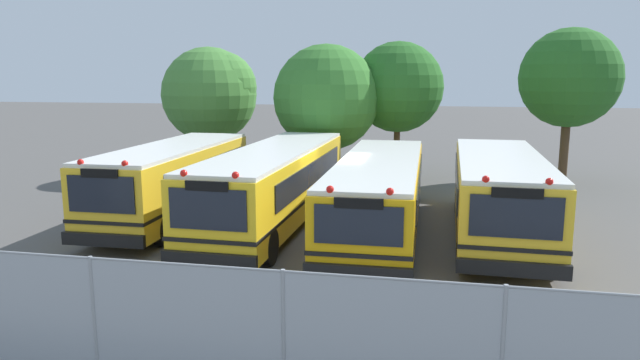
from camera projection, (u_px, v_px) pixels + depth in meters
The scene contains 10 objects.
ground_plane at pixel (327, 227), 19.10m from camera, with size 160.00×160.00×0.00m, color #514F4C.
school_bus_0 at pixel (173, 179), 20.01m from camera, with size 2.58×9.26×2.73m.
school_bus_1 at pixel (275, 182), 19.34m from camera, with size 2.66×11.53×2.72m.
school_bus_2 at pixel (379, 191), 18.37m from camera, with size 2.68×11.33×2.51m.
school_bus_3 at pixel (499, 192), 17.82m from camera, with size 2.83×9.74×2.69m.
tree_0 at pixel (213, 93), 28.59m from camera, with size 4.74×4.72×6.41m.
tree_1 at pixel (327, 98), 26.62m from camera, with size 4.94×4.94×6.44m.
tree_2 at pixel (396, 87), 27.25m from camera, with size 4.30×4.30×6.60m.
tree_3 at pixel (568, 78), 26.30m from camera, with size 4.55×4.55×7.17m.
chainlink_fence at pixel (186, 322), 9.21m from camera, with size 16.37×0.07×2.08m.
Camera 1 is at (3.43, -18.19, 4.98)m, focal length 32.17 mm.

